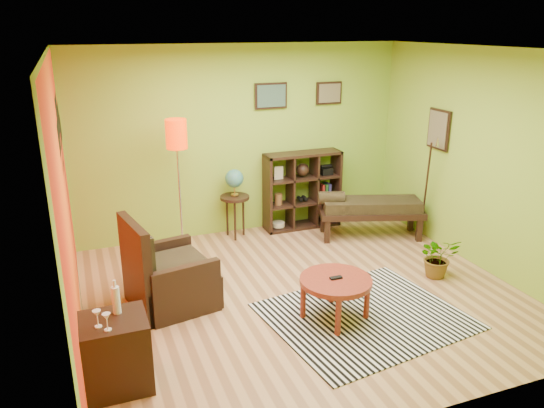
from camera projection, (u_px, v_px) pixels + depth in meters
name	position (u px, v px, depth m)	size (l,w,h in m)	color
ground	(301.00, 293.00, 6.32)	(5.00, 5.00, 0.00)	tan
room_shell	(296.00, 146.00, 5.72)	(5.04, 4.54, 2.82)	#8AB634
zebra_rug	(365.00, 316.00, 5.82)	(2.03, 1.69, 0.01)	white
coffee_table	(336.00, 284.00, 5.66)	(0.78, 0.78, 0.50)	maroon
armchair	(166.00, 279.00, 5.97)	(1.03, 1.02, 1.07)	black
side_cabinet	(116.00, 353.00, 4.60)	(0.56, 0.51, 0.98)	black
floor_lamp	(177.00, 147.00, 6.91)	(0.29, 0.29, 1.89)	silver
globe_table	(234.00, 186.00, 7.76)	(0.43, 0.43, 1.05)	black
cube_shelf	(303.00, 190.00, 8.23)	(1.20, 0.35, 1.20)	black
bench	(368.00, 208.00, 7.88)	(1.64, 1.01, 0.72)	black
potted_plant	(438.00, 261.00, 6.69)	(0.49, 0.54, 0.42)	#26661E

